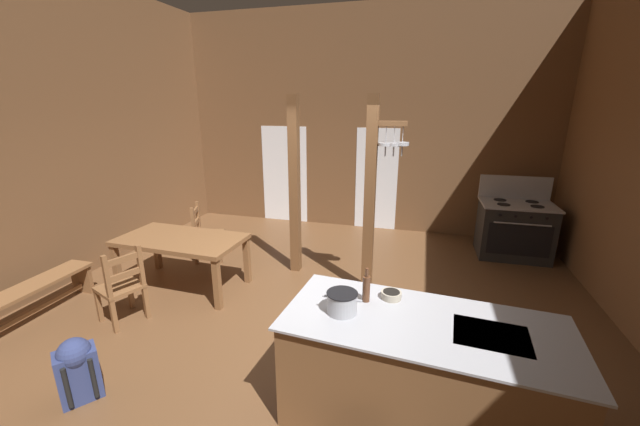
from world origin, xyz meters
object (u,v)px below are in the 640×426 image
object	(u,v)px
mixing_bowl_on_counter	(391,295)
ladderback_chair_by_post	(122,287)
ladderback_chair_near_window	(206,234)
backpack	(77,368)
bench_along_left_wall	(28,298)
stockpot_on_counter	(342,302)
bottle_tall_on_counter	(366,288)
kitchen_island	(419,372)
stove_range	(514,229)
dining_table	(181,244)

from	to	relation	value
mixing_bowl_on_counter	ladderback_chair_by_post	bearing A→B (deg)	175.37
ladderback_chair_near_window	backpack	xyz separation A→B (m)	(0.60, -3.00, -0.14)
bench_along_left_wall	backpack	distance (m)	1.82
stockpot_on_counter	mixing_bowl_on_counter	world-z (taller)	stockpot_on_counter
ladderback_chair_near_window	ladderback_chair_by_post	distance (m)	1.90
bottle_tall_on_counter	kitchen_island	bearing A→B (deg)	-21.82
ladderback_chair_near_window	bench_along_left_wall	size ratio (longest dim) A/B	0.59
ladderback_chair_by_post	bottle_tall_on_counter	xyz separation A→B (m)	(2.92, -0.36, 0.59)
stockpot_on_counter	bottle_tall_on_counter	bearing A→B (deg)	54.97
ladderback_chair_near_window	stove_range	bearing A→B (deg)	17.28
stockpot_on_counter	stove_range	bearing A→B (deg)	62.40
bottle_tall_on_counter	stove_range	bearing A→B (deg)	62.88
mixing_bowl_on_counter	bottle_tall_on_counter	distance (m)	0.24
backpack	mixing_bowl_on_counter	world-z (taller)	mixing_bowl_on_counter
mixing_bowl_on_counter	bottle_tall_on_counter	xyz separation A→B (m)	(-0.20, -0.10, 0.09)
stockpot_on_counter	mixing_bowl_on_counter	size ratio (longest dim) A/B	1.84
stove_range	dining_table	xyz separation A→B (m)	(-4.71, -2.47, 0.17)
ladderback_chair_near_window	stockpot_on_counter	distance (m)	3.81
bench_along_left_wall	mixing_bowl_on_counter	size ratio (longest dim) A/B	9.22
ladderback_chair_near_window	stockpot_on_counter	xyz separation A→B (m)	(2.84, -2.48, 0.56)
kitchen_island	stove_range	xyz separation A→B (m)	(1.46, 3.98, 0.02)
ladderback_chair_by_post	dining_table	bearing A→B (deg)	81.10
mixing_bowl_on_counter	stove_range	bearing A→B (deg)	64.74
stockpot_on_counter	bottle_tall_on_counter	xyz separation A→B (m)	(0.16, 0.22, 0.03)
bench_along_left_wall	bottle_tall_on_counter	bearing A→B (deg)	-0.74
ladderback_chair_by_post	stockpot_on_counter	distance (m)	2.88
kitchen_island	dining_table	size ratio (longest dim) A/B	1.29
dining_table	kitchen_island	bearing A→B (deg)	-24.87
stove_range	bench_along_left_wall	xyz separation A→B (m)	(-5.96, -3.73, -0.17)
ladderback_chair_by_post	mixing_bowl_on_counter	bearing A→B (deg)	-4.63
backpack	mixing_bowl_on_counter	bearing A→B (deg)	18.23
mixing_bowl_on_counter	stockpot_on_counter	bearing A→B (deg)	-137.54
dining_table	stockpot_on_counter	world-z (taller)	stockpot_on_counter
bench_along_left_wall	mixing_bowl_on_counter	world-z (taller)	mixing_bowl_on_counter
ladderback_chair_near_window	stockpot_on_counter	bearing A→B (deg)	-41.10
stove_range	bench_along_left_wall	world-z (taller)	stove_range
ladderback_chair_near_window	dining_table	bearing A→B (deg)	-76.56
bench_along_left_wall	stockpot_on_counter	distance (m)	3.94
kitchen_island	dining_table	world-z (taller)	kitchen_island
kitchen_island	mixing_bowl_on_counter	size ratio (longest dim) A/B	12.81
kitchen_island	bottle_tall_on_counter	distance (m)	0.78
backpack	bench_along_left_wall	bearing A→B (deg)	153.79
dining_table	mixing_bowl_on_counter	xyz separation A→B (m)	(2.97, -1.21, 0.30)
bench_along_left_wall	kitchen_island	bearing A→B (deg)	-3.09
backpack	bottle_tall_on_counter	size ratio (longest dim) A/B	1.97
backpack	stockpot_on_counter	distance (m)	2.40
backpack	bottle_tall_on_counter	world-z (taller)	bottle_tall_on_counter
mixing_bowl_on_counter	dining_table	bearing A→B (deg)	157.83
kitchen_island	bottle_tall_on_counter	xyz separation A→B (m)	(-0.48, 0.19, 0.58)
kitchen_island	stove_range	size ratio (longest dim) A/B	1.69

